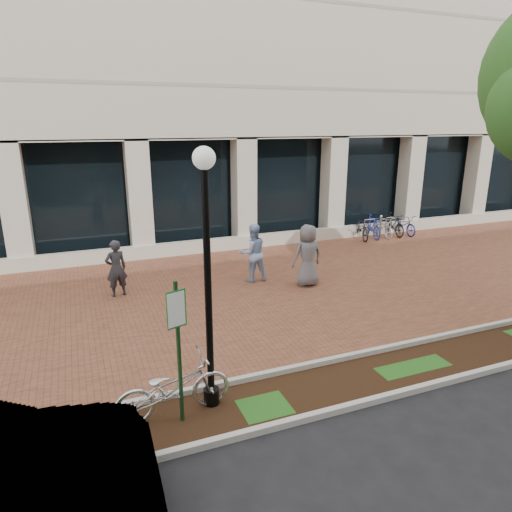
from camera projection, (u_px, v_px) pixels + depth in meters
name	position (u px, v px, depth m)	size (l,w,h in m)	color
ground	(239.00, 293.00, 13.29)	(120.00, 120.00, 0.00)	black
brick_plaza	(239.00, 293.00, 13.29)	(40.00, 9.00, 0.01)	brown
planting_strip	(332.00, 386.00, 8.62)	(40.00, 1.50, 0.01)	black
curb_plaza_side	(313.00, 364.00, 9.27)	(40.00, 0.12, 0.12)	#B0AFA6
curb_street_side	(355.00, 405.00, 7.94)	(40.00, 0.12, 0.12)	#B0AFA6
parking_sign	(178.00, 336.00, 7.17)	(0.34, 0.07, 2.48)	#163D1C
lamppost	(207.00, 269.00, 7.37)	(0.36, 0.36, 4.46)	black
locked_bicycle	(173.00, 388.00, 7.64)	(0.69, 1.98, 1.04)	silver
pedestrian_left	(116.00, 269.00, 12.83)	(0.60, 0.40, 1.65)	#25252A
pedestrian_mid	(253.00, 253.00, 14.06)	(0.88, 0.69, 1.81)	#8BA6CF
pedestrian_right	(308.00, 255.00, 13.65)	(0.92, 0.60, 1.89)	#5A5A5F
bollard	(380.00, 226.00, 19.50)	(0.12, 0.12, 0.98)	#BDBCC1
bike_rack_cluster	(383.00, 226.00, 19.66)	(3.00, 1.78, 0.99)	black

